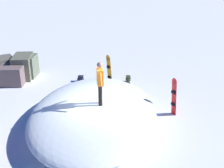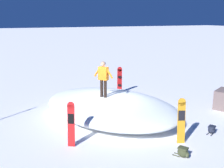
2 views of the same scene
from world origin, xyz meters
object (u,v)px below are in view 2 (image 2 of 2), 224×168
(snowboard_primary_upright, at_px, (120,79))
(backpack_near, at_px, (212,129))
(snowboard_tertiary_upright, at_px, (181,120))
(backpack_far, at_px, (183,152))
(snowboard_secondary_upright, at_px, (71,123))
(snowboarder_standing, at_px, (103,77))

(snowboard_primary_upright, height_order, backpack_near, snowboard_primary_upright)
(snowboard_tertiary_upright, xyz_separation_m, backpack_far, (-0.63, -0.97, -0.71))
(backpack_far, bearing_deg, snowboard_secondary_upright, 143.27)
(snowboard_primary_upright, bearing_deg, backpack_far, -100.71)
(snowboarder_standing, xyz_separation_m, backpack_far, (0.98, -4.65, -1.77))
(snowboard_primary_upright, xyz_separation_m, backpack_far, (-1.53, -8.09, -0.69))
(snowboard_tertiary_upright, bearing_deg, backpack_near, 3.98)
(backpack_far, bearing_deg, snowboard_primary_upright, 79.29)
(snowboarder_standing, relative_size, snowboard_secondary_upright, 1.00)
(snowboard_secondary_upright, bearing_deg, snowboard_tertiary_upright, -20.33)
(snowboard_primary_upright, bearing_deg, snowboard_tertiary_upright, -97.18)
(backpack_far, bearing_deg, backpack_near, 24.95)
(snowboard_tertiary_upright, xyz_separation_m, backpack_near, (1.70, 0.12, -0.73))
(snowboard_primary_upright, relative_size, snowboard_tertiary_upright, 0.98)
(snowboard_secondary_upright, xyz_separation_m, backpack_far, (3.20, -2.39, -0.69))
(snowboard_primary_upright, distance_m, backpack_near, 7.08)
(snowboard_primary_upright, height_order, backpack_far, snowboard_primary_upright)
(snowboarder_standing, distance_m, snowboard_tertiary_upright, 4.16)
(snowboard_primary_upright, bearing_deg, snowboard_secondary_upright, -129.65)
(snowboard_primary_upright, relative_size, snowboard_secondary_upright, 1.00)
(backpack_near, xyz_separation_m, backpack_far, (-2.33, -1.08, 0.02))
(backpack_near, bearing_deg, snowboard_secondary_upright, 166.76)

